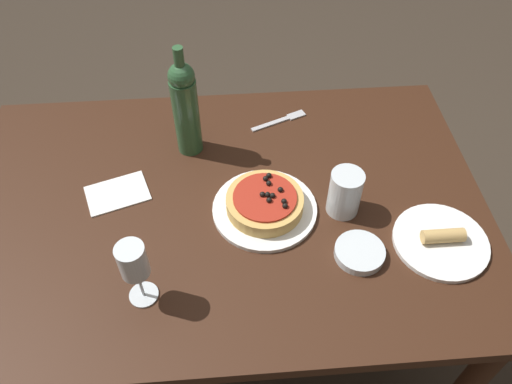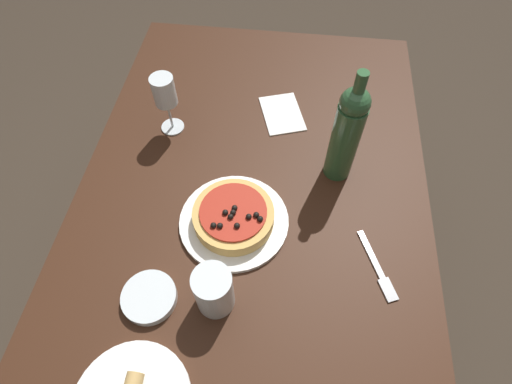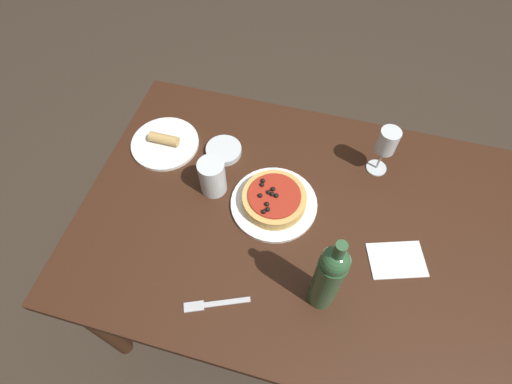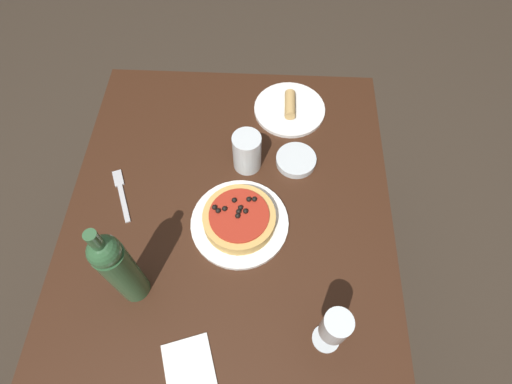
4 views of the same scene
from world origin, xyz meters
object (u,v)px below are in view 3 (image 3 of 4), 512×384
at_px(water_cup, 212,177).
at_px(side_plate, 165,143).
at_px(fork, 213,304).
at_px(wine_bottle, 328,277).
at_px(dinner_plate, 274,204).
at_px(wine_glass, 387,143).
at_px(dining_table, 302,234).
at_px(side_bowl, 224,150).
at_px(pizza, 274,199).

bearing_deg(water_cup, side_plate, -29.81).
distance_m(fork, side_plate, 0.58).
height_order(wine_bottle, fork, wine_bottle).
bearing_deg(wine_bottle, fork, 19.57).
relative_size(dinner_plate, fork, 1.55).
height_order(wine_bottle, side_plate, wine_bottle).
bearing_deg(dinner_plate, wine_glass, -142.50).
xyz_separation_m(wine_bottle, fork, (0.27, 0.10, -0.15)).
relative_size(dining_table, wine_glass, 7.53).
height_order(wine_bottle, side_bowl, wine_bottle).
distance_m(dining_table, fork, 0.37).
distance_m(dining_table, side_bowl, 0.38).
height_order(dinner_plate, wine_bottle, wine_bottle).
bearing_deg(fork, water_cup, -94.86).
height_order(side_bowl, side_plate, side_plate).
distance_m(dining_table, wine_glass, 0.38).
height_order(pizza, wine_glass, wine_glass).
relative_size(pizza, water_cup, 1.56).
bearing_deg(water_cup, dinner_plate, 177.23).
height_order(pizza, fork, pizza).
bearing_deg(side_plate, dinner_plate, 162.10).
xyz_separation_m(dining_table, dinner_plate, (0.10, -0.03, 0.09)).
height_order(pizza, side_bowl, pizza).
bearing_deg(dining_table, dinner_plate, -17.60).
xyz_separation_m(wine_glass, side_bowl, (0.50, 0.07, -0.12)).
distance_m(dinner_plate, side_bowl, 0.26).
distance_m(dining_table, water_cup, 0.34).
relative_size(dining_table, side_plate, 5.93).
xyz_separation_m(water_cup, side_bowl, (0.01, -0.14, -0.05)).
relative_size(wine_bottle, water_cup, 2.62).
height_order(dinner_plate, fork, dinner_plate).
bearing_deg(wine_glass, side_plate, 7.18).
xyz_separation_m(wine_glass, water_cup, (0.49, 0.21, -0.07)).
height_order(dining_table, side_bowl, side_bowl).
height_order(pizza, side_plate, pizza).
bearing_deg(fork, dining_table, -143.53).
height_order(pizza, wine_bottle, wine_bottle).
xyz_separation_m(pizza, wine_glass, (-0.29, -0.22, 0.10)).
bearing_deg(side_plate, wine_bottle, 147.76).
xyz_separation_m(dinner_plate, wine_glass, (-0.29, -0.22, 0.12)).
distance_m(wine_bottle, side_plate, 0.73).
xyz_separation_m(wine_glass, fork, (0.37, 0.57, -0.13)).
height_order(dining_table, wine_bottle, wine_bottle).
bearing_deg(side_bowl, side_plate, 5.57).
relative_size(wine_bottle, side_plate, 1.43).
distance_m(dining_table, side_plate, 0.55).
bearing_deg(side_plate, dining_table, 162.16).
relative_size(wine_glass, side_plate, 0.79).
relative_size(wine_glass, side_bowl, 1.51).
xyz_separation_m(side_bowl, side_plate, (0.20, 0.02, -0.00)).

